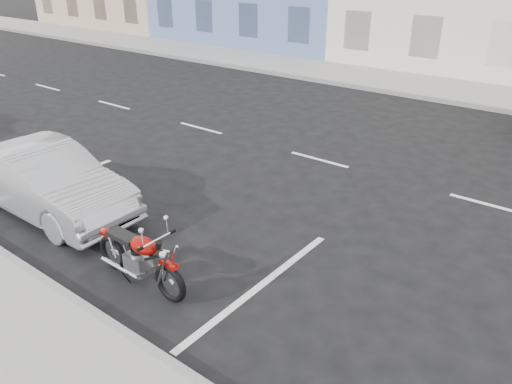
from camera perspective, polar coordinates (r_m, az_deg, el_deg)
ground at (r=11.55m, az=15.73°, el=1.31°), size 120.00×120.00×0.00m
sidewalk_far at (r=21.06m, az=12.75°, el=12.64°), size 80.00×3.40×0.15m
curb_far at (r=19.57m, az=10.50°, el=11.90°), size 80.00×0.12×0.16m
motorcycle at (r=7.25m, az=-9.71°, el=-9.44°), size 1.91×0.63×0.96m
sedan_silver at (r=10.28m, az=-22.81°, el=1.22°), size 4.05×1.47×1.33m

